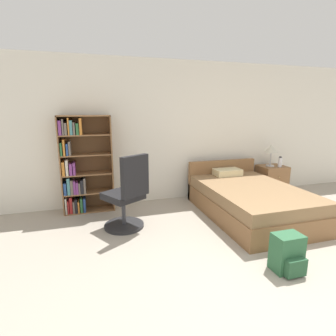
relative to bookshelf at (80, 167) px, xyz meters
The scene contains 9 objects.
ground_plane 3.65m from the bookshelf, 57.27° to the right, with size 14.00×14.00×0.00m, color #A39989.
wall_back 2.01m from the bookshelf, ahead, with size 9.00×0.06×2.60m.
bookshelf is the anchor object (origin of this frame).
bed 2.86m from the bookshelf, 19.70° to the right, with size 1.39×2.09×0.75m.
office_chair 1.16m from the bookshelf, 54.98° to the right, with size 0.68×0.72×1.12m.
nightstand 3.75m from the bookshelf, ahead, with size 0.53×0.47×0.60m.
table_lamp 3.66m from the bookshelf, ahead, with size 0.26×0.26×0.44m.
water_bottle 3.81m from the bookshelf, ahead, with size 0.08×0.08×0.21m.
backpack_green 3.31m from the bookshelf, 48.74° to the right, with size 0.31×0.29×0.42m.
Camera 1 is at (-1.74, -1.52, 1.71)m, focal length 28.00 mm.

